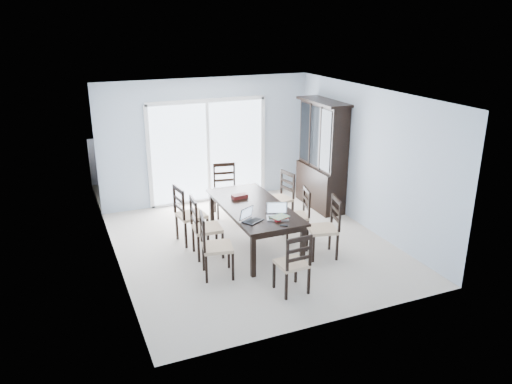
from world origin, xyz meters
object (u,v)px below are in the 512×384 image
Objects in this scene: laptop_silver at (277,215)px; cell_phone at (284,225)px; chair_left_mid at (201,221)px; chair_right_far at (283,192)px; chair_right_near at (329,221)px; chair_end_near at (295,258)px; china_hutch at (322,156)px; game_box at (240,196)px; chair_right_mid at (301,209)px; chair_end_far at (225,184)px; hot_tub at (153,172)px; dining_table at (253,209)px; chair_left_near at (211,239)px; chair_left_far at (186,208)px; laptop_dark at (253,218)px.

cell_phone is at bearing -75.80° from laptop_silver.
chair_left_mid is 2.07m from chair_right_far.
chair_right_near reaches higher than chair_end_near.
china_hutch is 2.30m from game_box.
chair_right_mid is 1.02m from laptop_silver.
chair_end_far is 2.18m from hot_tub.
chair_right_far is 1.04× the size of chair_end_near.
dining_table is 1.89× the size of chair_left_near.
chair_end_far is at bearing 82.54° from game_box.
chair_left_far is at bearing 152.41° from laptop_silver.
chair_end_far is (-1.96, 0.37, -0.45)m from china_hutch.
chair_left_far reaches higher than chair_end_far.
game_box is at bearing 152.27° from chair_left_near.
chair_left_mid is 2.07m from chair_right_near.
cell_phone is at bearing 142.17° from chair_right_far.
chair_left_mid is 0.95m from game_box.
china_hutch is 1.14× the size of hot_tub.
chair_left_mid is 0.98× the size of chair_left_far.
dining_table is at bearing 118.64° from chair_right_far.
laptop_silver is 0.31m from cell_phone.
game_box is (-0.02, 2.09, 0.22)m from chair_end_near.
chair_left_mid is (-0.93, -0.03, -0.05)m from dining_table.
chair_end_near is (-1.03, -2.52, -0.02)m from chair_right_far.
chair_right_far is at bearing 118.09° from chair_left_mid.
laptop_dark reaches higher than cell_phone.
laptop_silver is (1.05, -0.66, 0.18)m from chair_left_mid.
laptop_silver reaches higher than laptop_dark.
chair_left_mid is 1.92m from chair_end_far.
chair_right_far is at bearing 96.87° from cell_phone.
chair_right_mid is 1.85m from chair_end_far.
hot_tub is (-0.89, 3.11, -0.33)m from game_box.
chair_right_near is at bearing -39.34° from dining_table.
cell_phone is at bearing 114.74° from chair_right_near.
chair_right_mid is 1.32m from laptop_dark.
chair_right_mid is (1.90, -0.62, -0.07)m from chair_left_far.
china_hutch is 1.83× the size of chair_left_far.
chair_left_far is at bearing -167.54° from china_hutch.
laptop_silver is at bearing 34.90° from chair_left_far.
china_hutch is at bearing 51.51° from chair_end_near.
chair_right_far is (-0.03, 1.64, -0.03)m from chair_right_near.
china_hutch is at bearing -28.01° from chair_right_mid.
chair_left_far is 2.95m from hot_tub.
dining_table is 0.71m from laptop_dark.
cell_phone is (-1.93, -2.24, -0.31)m from china_hutch.
chair_end_far is (0.07, 1.62, -0.05)m from dining_table.
chair_end_far reaches higher than laptop_dark.
dining_table is at bearing -74.37° from hot_tub.
game_box is (-2.12, -0.85, -0.29)m from china_hutch.
china_hutch is 3.15m from chair_left_far.
chair_right_mid is (1.87, 0.69, -0.05)m from chair_left_near.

